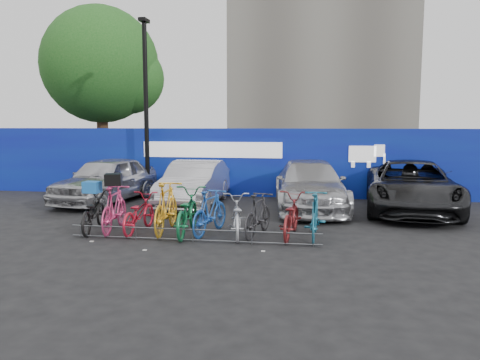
% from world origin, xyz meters
% --- Properties ---
extents(ground, '(100.00, 100.00, 0.00)m').
position_xyz_m(ground, '(0.00, 0.00, 0.00)').
color(ground, black).
rests_on(ground, ground).
extents(hoarding, '(22.00, 0.18, 2.40)m').
position_xyz_m(hoarding, '(0.01, 6.00, 1.20)').
color(hoarding, '#0B309C').
rests_on(hoarding, ground).
extents(tree, '(5.40, 5.20, 7.80)m').
position_xyz_m(tree, '(-6.77, 10.06, 5.07)').
color(tree, '#382314').
rests_on(tree, ground).
extents(lamppost, '(0.25, 0.50, 6.11)m').
position_xyz_m(lamppost, '(-3.20, 5.40, 3.27)').
color(lamppost, black).
rests_on(lamppost, ground).
extents(bike_rack, '(5.60, 0.03, 0.30)m').
position_xyz_m(bike_rack, '(-0.00, -0.60, 0.16)').
color(bike_rack, '#595B60').
rests_on(bike_rack, ground).
extents(car_0, '(2.44, 4.63, 1.50)m').
position_xyz_m(car_0, '(-4.12, 4.03, 0.75)').
color(car_0, '#AFAFB4').
rests_on(car_0, ground).
extents(car_1, '(1.50, 4.25, 1.40)m').
position_xyz_m(car_1, '(-1.10, 3.86, 0.70)').
color(car_1, '#B2B2B7').
rests_on(car_1, ground).
extents(car_2, '(2.48, 5.14, 1.44)m').
position_xyz_m(car_2, '(2.47, 3.91, 0.72)').
color(car_2, '#AEAFB3').
rests_on(car_2, ground).
extents(car_3, '(3.01, 5.59, 1.49)m').
position_xyz_m(car_3, '(5.41, 3.89, 0.75)').
color(car_3, black).
rests_on(car_3, ground).
extents(bike_0, '(0.93, 1.86, 0.93)m').
position_xyz_m(bike_0, '(-2.62, 0.04, 0.47)').
color(bike_0, black).
rests_on(bike_0, ground).
extents(bike_1, '(0.73, 1.90, 1.11)m').
position_xyz_m(bike_1, '(-2.09, 0.09, 0.56)').
color(bike_1, '#CF356F').
rests_on(bike_1, ground).
extents(bike_2, '(0.67, 1.76, 0.92)m').
position_xyz_m(bike_2, '(-1.51, 0.12, 0.46)').
color(bike_2, red).
rests_on(bike_2, ground).
extents(bike_3, '(0.68, 2.05, 1.22)m').
position_xyz_m(bike_3, '(-0.84, 0.17, 0.61)').
color(bike_3, gold).
rests_on(bike_3, ground).
extents(bike_4, '(0.84, 2.08, 1.07)m').
position_xyz_m(bike_4, '(-0.31, 0.05, 0.54)').
color(bike_4, '#13693A').
rests_on(bike_4, ground).
extents(bike_5, '(0.89, 1.81, 1.05)m').
position_xyz_m(bike_5, '(0.22, 0.19, 0.53)').
color(bike_5, '#1E53B4').
rests_on(bike_5, ground).
extents(bike_6, '(0.93, 1.87, 0.94)m').
position_xyz_m(bike_6, '(0.85, 0.08, 0.47)').
color(bike_6, '#B3B5BC').
rests_on(bike_6, ground).
extents(bike_7, '(0.83, 1.74, 1.01)m').
position_xyz_m(bike_7, '(1.35, 0.13, 0.50)').
color(bike_7, '#29282B').
rests_on(bike_7, ground).
extents(bike_8, '(0.83, 1.94, 0.99)m').
position_xyz_m(bike_8, '(2.08, 0.19, 0.49)').
color(bike_8, maroon).
rests_on(bike_8, ground).
extents(bike_9, '(0.58, 1.80, 1.07)m').
position_xyz_m(bike_9, '(2.63, 0.13, 0.53)').
color(bike_9, '#1B637F').
rests_on(bike_9, ground).
extents(cargo_crate, '(0.40, 0.32, 0.27)m').
position_xyz_m(cargo_crate, '(-2.62, 0.04, 1.07)').
color(cargo_crate, blue).
rests_on(cargo_crate, bike_0).
extents(cargo_topcase, '(0.46, 0.43, 0.28)m').
position_xyz_m(cargo_topcase, '(-2.09, 0.09, 1.25)').
color(cargo_topcase, black).
rests_on(cargo_topcase, bike_1).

